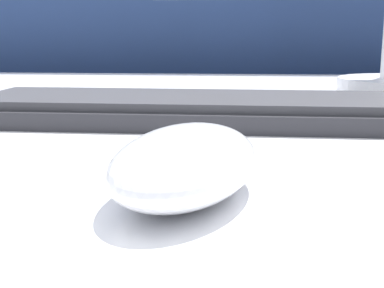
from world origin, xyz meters
TOP-DOWN VIEW (x-y plane):
  - partition_panel at (0.00, 0.66)m, footprint 5.00×0.03m
  - computer_mouse_near at (0.06, -0.27)m, footprint 0.09×0.14m
  - keyboard at (0.04, -0.03)m, footprint 0.42×0.15m

SIDE VIEW (x-z plane):
  - partition_panel at x=0.00m, z-range 0.00..1.18m
  - keyboard at x=0.04m, z-range 0.77..0.80m
  - computer_mouse_near at x=0.06m, z-range 0.77..0.81m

